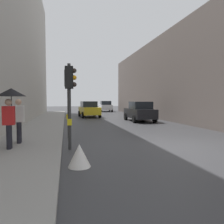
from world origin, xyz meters
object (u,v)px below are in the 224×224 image
object	(u,v)px
car_dark_suv	(140,111)
pedestrian_with_umbrella	(10,101)
traffic_light_near_right	(69,90)
car_white_compact	(106,106)
car_yellow_taxi	(89,109)
pedestrian_with_black_backpack	(18,118)
warning_sign_triangle	(79,155)
traffic_light_near_left	(70,91)

from	to	relation	value
car_dark_suv	pedestrian_with_umbrella	xyz separation A→B (m)	(-8.34, -9.85, 0.96)
traffic_light_near_right	car_white_compact	world-z (taller)	traffic_light_near_right
pedestrian_with_umbrella	car_white_compact	bearing A→B (deg)	72.63
traffic_light_near_right	car_yellow_taxi	xyz separation A→B (m)	(2.39, 12.93, -1.54)
traffic_light_near_right	car_yellow_taxi	size ratio (longest dim) A/B	0.81
car_dark_suv	pedestrian_with_black_backpack	distance (m)	12.17
traffic_light_near_right	pedestrian_with_black_backpack	size ratio (longest dim) A/B	1.98
pedestrian_with_black_backpack	car_white_compact	bearing A→B (deg)	72.03
car_white_compact	car_dark_suv	bearing A→B (deg)	-90.29
traffic_light_near_right	car_white_compact	xyz separation A→B (m)	(6.37, 24.15, -1.54)
traffic_light_near_right	pedestrian_with_black_backpack	bearing A→B (deg)	-138.68
traffic_light_near_right	pedestrian_with_black_backpack	xyz separation A→B (m)	(-2.05, -1.80, -1.25)
pedestrian_with_umbrella	warning_sign_triangle	bearing A→B (deg)	-43.07
car_white_compact	pedestrian_with_umbrella	xyz separation A→B (m)	(-8.43, -26.94, 0.96)
car_yellow_taxi	pedestrian_with_umbrella	bearing A→B (deg)	-105.80
car_yellow_taxi	warning_sign_triangle	xyz separation A→B (m)	(-2.19, -17.83, -0.55)
traffic_light_near_left	car_dark_suv	size ratio (longest dim) A/B	0.77
car_white_compact	pedestrian_with_black_backpack	distance (m)	27.28
car_yellow_taxi	pedestrian_with_umbrella	distance (m)	16.37
traffic_light_near_left	pedestrian_with_umbrella	world-z (taller)	traffic_light_near_left
car_yellow_taxi	pedestrian_with_black_backpack	size ratio (longest dim) A/B	2.45
traffic_light_near_left	car_yellow_taxi	size ratio (longest dim) A/B	0.75
traffic_light_near_left	pedestrian_with_umbrella	size ratio (longest dim) A/B	1.52
traffic_light_near_left	car_white_compact	distance (m)	27.59
warning_sign_triangle	pedestrian_with_black_backpack	bearing A→B (deg)	125.89
traffic_light_near_right	car_yellow_taxi	world-z (taller)	traffic_light_near_right
traffic_light_near_right	warning_sign_triangle	distance (m)	5.33
traffic_light_near_right	traffic_light_near_left	world-z (taller)	traffic_light_near_right
car_yellow_taxi	car_dark_suv	bearing A→B (deg)	-56.43
traffic_light_near_right	warning_sign_triangle	world-z (taller)	traffic_light_near_right
pedestrian_with_black_backpack	traffic_light_near_left	bearing A→B (deg)	-22.78
traffic_light_near_right	pedestrian_with_umbrella	distance (m)	3.51
car_yellow_taxi	pedestrian_with_umbrella	size ratio (longest dim) A/B	2.02
traffic_light_near_left	car_white_compact	world-z (taller)	traffic_light_near_left
car_dark_suv	warning_sign_triangle	xyz separation A→B (m)	(-6.08, -11.97, -0.55)
traffic_light_near_right	car_dark_suv	distance (m)	9.58
traffic_light_near_left	pedestrian_with_umbrella	distance (m)	2.11
car_yellow_taxi	warning_sign_triangle	size ratio (longest dim) A/B	6.66
traffic_light_near_left	pedestrian_with_black_backpack	bearing A→B (deg)	157.22
traffic_light_near_left	warning_sign_triangle	xyz separation A→B (m)	(0.20, -2.24, -1.92)
car_dark_suv	traffic_light_near_left	bearing A→B (deg)	-122.85
traffic_light_near_left	pedestrian_with_black_backpack	xyz separation A→B (m)	(-2.05, 0.86, -1.08)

